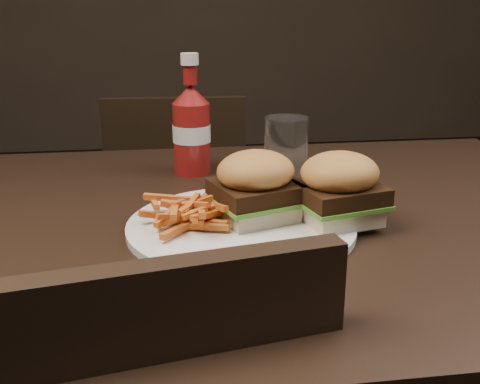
{
  "coord_description": "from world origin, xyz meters",
  "views": [
    {
      "loc": [
        -0.1,
        -0.76,
        1.04
      ],
      "look_at": [
        -0.0,
        -0.05,
        0.8
      ],
      "focal_mm": 42.0,
      "sensor_mm": 36.0,
      "label": 1
    }
  ],
  "objects": [
    {
      "name": "dining_table",
      "position": [
        0.0,
        0.0,
        0.73
      ],
      "size": [
        1.2,
        0.8,
        0.04
      ],
      "primitive_type": "cube",
      "color": "black",
      "rests_on": "ground"
    },
    {
      "name": "chair_far",
      "position": [
        -0.07,
        0.77,
        0.43
      ],
      "size": [
        0.39,
        0.39,
        0.04
      ],
      "primitive_type": "cube",
      "rotation": [
        0.0,
        0.0,
        3.09
      ],
      "color": "black",
      "rests_on": "ground"
    },
    {
      "name": "plate",
      "position": [
        -0.0,
        -0.06,
        0.76
      ],
      "size": [
        0.31,
        0.31,
        0.01
      ],
      "primitive_type": "cylinder",
      "color": "white",
      "rests_on": "dining_table"
    },
    {
      "name": "sandwich_half_a",
      "position": [
        0.02,
        -0.05,
        0.77
      ],
      "size": [
        0.12,
        0.12,
        0.02
      ],
      "primitive_type": "cube",
      "rotation": [
        0.0,
        0.0,
        0.32
      ],
      "color": "beige",
      "rests_on": "plate"
    },
    {
      "name": "sandwich_half_b",
      "position": [
        0.13,
        -0.07,
        0.77
      ],
      "size": [
        0.11,
        0.11,
        0.02
      ],
      "primitive_type": "cube",
      "rotation": [
        0.0,
        0.0,
        0.24
      ],
      "color": "#FBF1C7",
      "rests_on": "plate"
    },
    {
      "name": "fries_pile",
      "position": [
        -0.07,
        -0.05,
        0.78
      ],
      "size": [
        0.14,
        0.14,
        0.04
      ],
      "primitive_type": null,
      "rotation": [
        0.0,
        0.0,
        -0.35
      ],
      "color": "red",
      "rests_on": "plate"
    },
    {
      "name": "ketchup_bottle",
      "position": [
        -0.05,
        0.21,
        0.81
      ],
      "size": [
        0.08,
        0.08,
        0.13
      ],
      "primitive_type": "cylinder",
      "rotation": [
        0.0,
        0.0,
        -0.2
      ],
      "color": "maroon",
      "rests_on": "dining_table"
    },
    {
      "name": "tumbler",
      "position": [
        0.1,
        0.13,
        0.81
      ],
      "size": [
        0.09,
        0.09,
        0.11
      ],
      "primitive_type": "cylinder",
      "rotation": [
        0.0,
        0.0,
        0.33
      ],
      "color": "white",
      "rests_on": "dining_table"
    }
  ]
}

